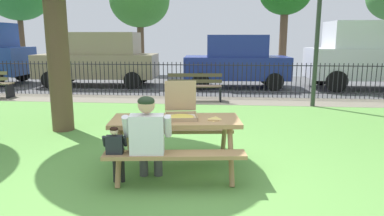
{
  "coord_description": "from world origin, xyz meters",
  "views": [
    {
      "loc": [
        0.74,
        -4.33,
        1.9
      ],
      "look_at": [
        0.2,
        1.33,
        0.75
      ],
      "focal_mm": 32.89,
      "sensor_mm": 36.0,
      "label": 1
    }
  ],
  "objects_px": {
    "adult_at_table": "(148,136)",
    "parked_car_right": "(375,54)",
    "pizza_box_open": "(181,111)",
    "parked_car_center": "(236,61)",
    "picnic_table_foreground": "(176,131)",
    "pizza_slice_on_table": "(214,119)",
    "parked_car_left": "(97,58)",
    "park_bench_center": "(195,87)",
    "far_tree_midleft": "(140,0)",
    "lamp_post_walkway": "(319,4)",
    "child_at_table": "(116,149)"
  },
  "relations": [
    {
      "from": "adult_at_table",
      "to": "parked_car_right",
      "type": "height_order",
      "value": "parked_car_right"
    },
    {
      "from": "pizza_box_open",
      "to": "parked_car_center",
      "type": "relative_size",
      "value": 0.14
    },
    {
      "from": "picnic_table_foreground",
      "to": "adult_at_table",
      "type": "distance_m",
      "value": 0.61
    },
    {
      "from": "parked_car_right",
      "to": "picnic_table_foreground",
      "type": "bearing_deg",
      "value": -124.97
    },
    {
      "from": "pizza_box_open",
      "to": "pizza_slice_on_table",
      "type": "height_order",
      "value": "pizza_box_open"
    },
    {
      "from": "parked_car_left",
      "to": "pizza_box_open",
      "type": "bearing_deg",
      "value": -63.01
    },
    {
      "from": "park_bench_center",
      "to": "parked_car_left",
      "type": "bearing_deg",
      "value": 143.11
    },
    {
      "from": "park_bench_center",
      "to": "parked_car_left",
      "type": "height_order",
      "value": "parked_car_left"
    },
    {
      "from": "adult_at_table",
      "to": "far_tree_midleft",
      "type": "distance_m",
      "value": 16.02
    },
    {
      "from": "park_bench_center",
      "to": "far_tree_midleft",
      "type": "bearing_deg",
      "value": 112.84
    },
    {
      "from": "park_bench_center",
      "to": "far_tree_midleft",
      "type": "distance_m",
      "value": 10.41
    },
    {
      "from": "parked_car_left",
      "to": "far_tree_midleft",
      "type": "height_order",
      "value": "far_tree_midleft"
    },
    {
      "from": "pizza_slice_on_table",
      "to": "park_bench_center",
      "type": "distance_m",
      "value": 5.7
    },
    {
      "from": "lamp_post_walkway",
      "to": "far_tree_midleft",
      "type": "bearing_deg",
      "value": 126.91
    },
    {
      "from": "child_at_table",
      "to": "park_bench_center",
      "type": "distance_m",
      "value": 6.29
    },
    {
      "from": "park_bench_center",
      "to": "adult_at_table",
      "type": "bearing_deg",
      "value": -90.62
    },
    {
      "from": "parked_car_center",
      "to": "parked_car_right",
      "type": "height_order",
      "value": "parked_car_right"
    },
    {
      "from": "picnic_table_foreground",
      "to": "parked_car_left",
      "type": "xyz_separation_m",
      "value": [
        -4.35,
        8.75,
        0.5
      ]
    },
    {
      "from": "pizza_box_open",
      "to": "child_at_table",
      "type": "distance_m",
      "value": 1.1
    },
    {
      "from": "parked_car_left",
      "to": "parked_car_right",
      "type": "xyz_separation_m",
      "value": [
        10.46,
        -0.0,
        0.21
      ]
    },
    {
      "from": "lamp_post_walkway",
      "to": "parked_car_left",
      "type": "distance_m",
      "value": 8.46
    },
    {
      "from": "pizza_slice_on_table",
      "to": "child_at_table",
      "type": "height_order",
      "value": "child_at_table"
    },
    {
      "from": "picnic_table_foreground",
      "to": "pizza_slice_on_table",
      "type": "bearing_deg",
      "value": 1.58
    },
    {
      "from": "picnic_table_foreground",
      "to": "adult_at_table",
      "type": "bearing_deg",
      "value": -117.56
    },
    {
      "from": "pizza_box_open",
      "to": "adult_at_table",
      "type": "bearing_deg",
      "value": -118.49
    },
    {
      "from": "park_bench_center",
      "to": "parked_car_center",
      "type": "bearing_deg",
      "value": 67.18
    },
    {
      "from": "adult_at_table",
      "to": "pizza_slice_on_table",
      "type": "bearing_deg",
      "value": 33.73
    },
    {
      "from": "pizza_box_open",
      "to": "pizza_slice_on_table",
      "type": "xyz_separation_m",
      "value": [
        0.48,
        -0.08,
        -0.09
      ]
    },
    {
      "from": "park_bench_center",
      "to": "parked_car_center",
      "type": "relative_size",
      "value": 0.41
    },
    {
      "from": "park_bench_center",
      "to": "parked_car_center",
      "type": "height_order",
      "value": "parked_car_center"
    },
    {
      "from": "adult_at_table",
      "to": "lamp_post_walkway",
      "type": "distance_m",
      "value": 6.98
    },
    {
      "from": "park_bench_center",
      "to": "picnic_table_foreground",
      "type": "bearing_deg",
      "value": -87.83
    },
    {
      "from": "lamp_post_walkway",
      "to": "parked_car_center",
      "type": "height_order",
      "value": "lamp_post_walkway"
    },
    {
      "from": "adult_at_table",
      "to": "parked_car_left",
      "type": "distance_m",
      "value": 10.15
    },
    {
      "from": "pizza_slice_on_table",
      "to": "parked_car_right",
      "type": "distance_m",
      "value": 10.37
    },
    {
      "from": "pizza_box_open",
      "to": "far_tree_midleft",
      "type": "relative_size",
      "value": 0.11
    },
    {
      "from": "adult_at_table",
      "to": "park_bench_center",
      "type": "bearing_deg",
      "value": 89.38
    },
    {
      "from": "child_at_table",
      "to": "lamp_post_walkway",
      "type": "distance_m",
      "value": 7.29
    },
    {
      "from": "picnic_table_foreground",
      "to": "park_bench_center",
      "type": "distance_m",
      "value": 5.66
    },
    {
      "from": "parked_car_right",
      "to": "far_tree_midleft",
      "type": "relative_size",
      "value": 0.89
    },
    {
      "from": "parked_car_center",
      "to": "far_tree_midleft",
      "type": "distance_m",
      "value": 8.35
    },
    {
      "from": "pizza_box_open",
      "to": "pizza_slice_on_table",
      "type": "relative_size",
      "value": 2.11
    },
    {
      "from": "pizza_slice_on_table",
      "to": "child_at_table",
      "type": "bearing_deg",
      "value": -152.76
    },
    {
      "from": "picnic_table_foreground",
      "to": "far_tree_midleft",
      "type": "xyz_separation_m",
      "value": [
        -4.03,
        14.71,
        3.25
      ]
    },
    {
      "from": "adult_at_table",
      "to": "parked_car_left",
      "type": "height_order",
      "value": "parked_car_left"
    },
    {
      "from": "pizza_box_open",
      "to": "far_tree_midleft",
      "type": "height_order",
      "value": "far_tree_midleft"
    },
    {
      "from": "picnic_table_foreground",
      "to": "lamp_post_walkway",
      "type": "relative_size",
      "value": 0.43
    },
    {
      "from": "pizza_slice_on_table",
      "to": "parked_car_center",
      "type": "relative_size",
      "value": 0.07
    },
    {
      "from": "park_bench_center",
      "to": "child_at_table",
      "type": "bearing_deg",
      "value": -94.26
    },
    {
      "from": "picnic_table_foreground",
      "to": "pizza_box_open",
      "type": "bearing_deg",
      "value": 56.59
    }
  ]
}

